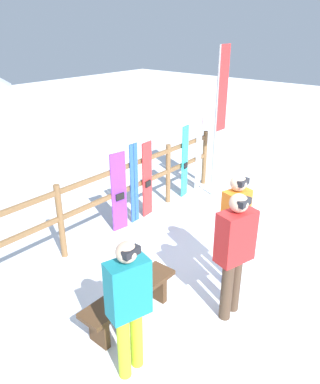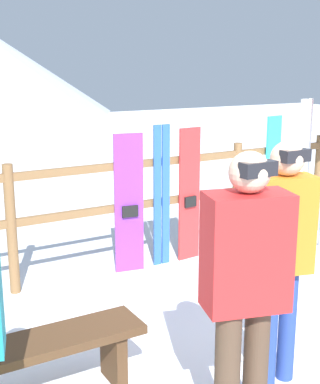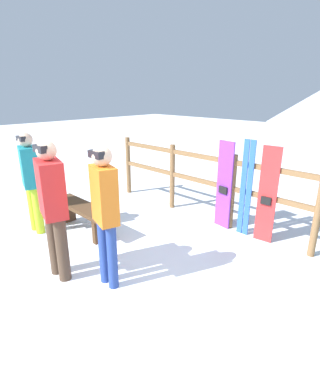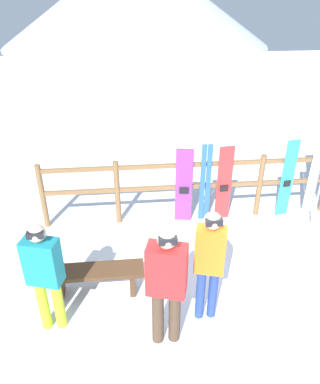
{
  "view_description": "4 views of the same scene",
  "coord_description": "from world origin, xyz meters",
  "px_view_note": "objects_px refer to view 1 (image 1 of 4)",
  "views": [
    {
      "loc": [
        -4.3,
        -2.51,
        3.51
      ],
      "look_at": [
        -0.22,
        0.94,
        1.09
      ],
      "focal_mm": 35.0,
      "sensor_mm": 36.0,
      "label": 1
    },
    {
      "loc": [
        -2.56,
        -2.87,
        2.18
      ],
      "look_at": [
        -0.18,
        1.25,
        1.04
      ],
      "focal_mm": 50.0,
      "sensor_mm": 36.0,
      "label": 2
    },
    {
      "loc": [
        2.46,
        -2.17,
        2.25
      ],
      "look_at": [
        -0.6,
        0.94,
        0.77
      ],
      "focal_mm": 28.0,
      "sensor_mm": 36.0,
      "label": 3
    },
    {
      "loc": [
        -1.17,
        -3.95,
        4.11
      ],
      "look_at": [
        -0.64,
        1.28,
        1.06
      ],
      "focal_mm": 35.0,
      "sensor_mm": 36.0,
      "label": 4
    }
  ],
  "objects_px": {
    "person_orange": "(235,222)",
    "person_teal": "(129,301)",
    "snowboard_red": "(147,180)",
    "person_red": "(235,249)",
    "ski_pair_white": "(199,152)",
    "bench": "(130,298)",
    "rental_flag": "(220,104)",
    "snowboard_cyan": "(185,162)",
    "snowboard_purple": "(119,193)",
    "ski_pair_blue": "(134,184)"
  },
  "relations": [
    {
      "from": "rental_flag",
      "to": "person_red",
      "type": "bearing_deg",
      "value": -144.47
    },
    {
      "from": "person_red",
      "to": "snowboard_cyan",
      "type": "bearing_deg",
      "value": 45.97
    },
    {
      "from": "person_orange",
      "to": "snowboard_cyan",
      "type": "height_order",
      "value": "person_orange"
    },
    {
      "from": "bench",
      "to": "snowboard_red",
      "type": "xyz_separation_m",
      "value": [
        2.32,
        1.79,
        0.41
      ]
    },
    {
      "from": "snowboard_cyan",
      "to": "rental_flag",
      "type": "relative_size",
      "value": 0.5
    },
    {
      "from": "person_red",
      "to": "rental_flag",
      "type": "distance_m",
      "value": 3.98
    },
    {
      "from": "person_red",
      "to": "snowboard_red",
      "type": "height_order",
      "value": "person_red"
    },
    {
      "from": "person_red",
      "to": "snowboard_cyan",
      "type": "xyz_separation_m",
      "value": [
        2.61,
        2.7,
        -0.22
      ]
    },
    {
      "from": "person_red",
      "to": "snowboard_red",
      "type": "bearing_deg",
      "value": 62.65
    },
    {
      "from": "snowboard_cyan",
      "to": "ski_pair_white",
      "type": "relative_size",
      "value": 0.89
    },
    {
      "from": "person_orange",
      "to": "rental_flag",
      "type": "bearing_deg",
      "value": 36.77
    },
    {
      "from": "snowboard_red",
      "to": "bench",
      "type": "bearing_deg",
      "value": -142.35
    },
    {
      "from": "ski_pair_blue",
      "to": "snowboard_cyan",
      "type": "xyz_separation_m",
      "value": [
        1.57,
        -0.0,
        0.0
      ]
    },
    {
      "from": "person_teal",
      "to": "ski_pair_blue",
      "type": "bearing_deg",
      "value": 42.98
    },
    {
      "from": "ski_pair_blue",
      "to": "ski_pair_white",
      "type": "distance_m",
      "value": 2.09
    },
    {
      "from": "person_red",
      "to": "snowboard_purple",
      "type": "height_order",
      "value": "person_red"
    },
    {
      "from": "person_red",
      "to": "bench",
      "type": "bearing_deg",
      "value": 135.51
    },
    {
      "from": "person_red",
      "to": "snowboard_purple",
      "type": "relative_size",
      "value": 1.16
    },
    {
      "from": "person_orange",
      "to": "ski_pair_blue",
      "type": "bearing_deg",
      "value": 79.16
    },
    {
      "from": "person_orange",
      "to": "person_teal",
      "type": "height_order",
      "value": "person_orange"
    },
    {
      "from": "person_teal",
      "to": "ski_pair_white",
      "type": "bearing_deg",
      "value": 26.95
    },
    {
      "from": "snowboard_purple",
      "to": "rental_flag",
      "type": "relative_size",
      "value": 0.47
    },
    {
      "from": "person_orange",
      "to": "snowboard_red",
      "type": "distance_m",
      "value": 2.51
    },
    {
      "from": "snowboard_purple",
      "to": "rental_flag",
      "type": "distance_m",
      "value": 2.84
    },
    {
      "from": "bench",
      "to": "rental_flag",
      "type": "relative_size",
      "value": 0.44
    },
    {
      "from": "snowboard_red",
      "to": "person_red",
      "type": "bearing_deg",
      "value": -117.35
    },
    {
      "from": "rental_flag",
      "to": "ski_pair_white",
      "type": "bearing_deg",
      "value": 91.86
    },
    {
      "from": "snowboard_red",
      "to": "ski_pair_white",
      "type": "distance_m",
      "value": 1.74
    },
    {
      "from": "snowboard_cyan",
      "to": "ski_pair_blue",
      "type": "bearing_deg",
      "value": 179.88
    },
    {
      "from": "snowboard_red",
      "to": "person_orange",
      "type": "bearing_deg",
      "value": -108.94
    },
    {
      "from": "person_teal",
      "to": "snowboard_cyan",
      "type": "distance_m",
      "value": 4.7
    },
    {
      "from": "ski_pair_blue",
      "to": "person_teal",
      "type": "bearing_deg",
      "value": -137.02
    },
    {
      "from": "person_red",
      "to": "ski_pair_white",
      "type": "bearing_deg",
      "value": 40.82
    },
    {
      "from": "ski_pair_blue",
      "to": "snowboard_cyan",
      "type": "bearing_deg",
      "value": -0.12
    },
    {
      "from": "ski_pair_blue",
      "to": "snowboard_red",
      "type": "relative_size",
      "value": 1.04
    },
    {
      "from": "ski_pair_white",
      "to": "rental_flag",
      "type": "xyz_separation_m",
      "value": [
        0.01,
        -0.46,
        1.12
      ]
    },
    {
      "from": "bench",
      "to": "snowboard_red",
      "type": "distance_m",
      "value": 2.96
    },
    {
      "from": "person_orange",
      "to": "snowboard_cyan",
      "type": "xyz_separation_m",
      "value": [
        2.02,
        2.36,
        -0.23
      ]
    },
    {
      "from": "bench",
      "to": "snowboard_purple",
      "type": "height_order",
      "value": "snowboard_purple"
    },
    {
      "from": "rental_flag",
      "to": "bench",
      "type": "bearing_deg",
      "value": -161.82
    },
    {
      "from": "ski_pair_blue",
      "to": "snowboard_cyan",
      "type": "relative_size",
      "value": 0.99
    },
    {
      "from": "person_red",
      "to": "person_teal",
      "type": "relative_size",
      "value": 1.05
    },
    {
      "from": "person_orange",
      "to": "person_red",
      "type": "relative_size",
      "value": 0.98
    },
    {
      "from": "person_teal",
      "to": "snowboard_purple",
      "type": "bearing_deg",
      "value": 47.91
    },
    {
      "from": "ski_pair_white",
      "to": "snowboard_purple",
      "type": "bearing_deg",
      "value": -179.92
    },
    {
      "from": "person_teal",
      "to": "snowboard_cyan",
      "type": "xyz_separation_m",
      "value": [
        4.08,
        2.33,
        -0.17
      ]
    },
    {
      "from": "person_teal",
      "to": "ski_pair_white",
      "type": "height_order",
      "value": "ski_pair_white"
    },
    {
      "from": "snowboard_cyan",
      "to": "snowboard_purple",
      "type": "bearing_deg",
      "value": -180.0
    },
    {
      "from": "snowboard_purple",
      "to": "ski_pair_white",
      "type": "xyz_separation_m",
      "value": [
        2.49,
        0.0,
        0.14
      ]
    },
    {
      "from": "person_teal",
      "to": "ski_pair_blue",
      "type": "relative_size",
      "value": 1.06
    }
  ]
}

